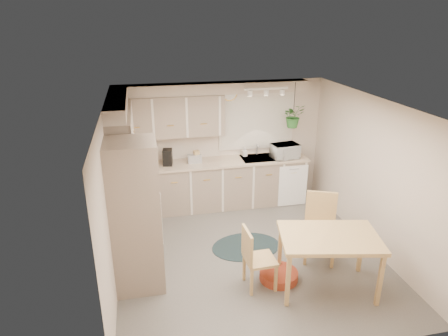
{
  "coord_description": "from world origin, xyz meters",
  "views": [
    {
      "loc": [
        -1.52,
        -5.21,
        3.56
      ],
      "look_at": [
        -0.28,
        0.55,
        1.28
      ],
      "focal_mm": 32.0,
      "sensor_mm": 36.0,
      "label": 1
    }
  ],
  "objects_px": {
    "chair_back": "(320,229)",
    "braided_rug": "(246,246)",
    "dining_table": "(327,262)",
    "chair_left": "(260,258)",
    "microwave": "(285,150)",
    "pet_bed": "(279,275)"
  },
  "relations": [
    {
      "from": "microwave",
      "to": "braided_rug",
      "type": "bearing_deg",
      "value": -137.19
    },
    {
      "from": "dining_table",
      "to": "chair_back",
      "type": "relative_size",
      "value": 1.25
    },
    {
      "from": "chair_back",
      "to": "microwave",
      "type": "relative_size",
      "value": 2.05
    },
    {
      "from": "pet_bed",
      "to": "microwave",
      "type": "height_order",
      "value": "microwave"
    },
    {
      "from": "chair_back",
      "to": "microwave",
      "type": "bearing_deg",
      "value": -72.0
    },
    {
      "from": "dining_table",
      "to": "pet_bed",
      "type": "height_order",
      "value": "dining_table"
    },
    {
      "from": "chair_left",
      "to": "microwave",
      "type": "height_order",
      "value": "microwave"
    },
    {
      "from": "chair_left",
      "to": "microwave",
      "type": "relative_size",
      "value": 1.77
    },
    {
      "from": "chair_back",
      "to": "pet_bed",
      "type": "bearing_deg",
      "value": 47.96
    },
    {
      "from": "dining_table",
      "to": "microwave",
      "type": "xyz_separation_m",
      "value": [
        0.35,
        2.71,
        0.7
      ]
    },
    {
      "from": "dining_table",
      "to": "braided_rug",
      "type": "distance_m",
      "value": 1.52
    },
    {
      "from": "dining_table",
      "to": "braided_rug",
      "type": "xyz_separation_m",
      "value": [
        -0.81,
        1.22,
        -0.4
      ]
    },
    {
      "from": "chair_left",
      "to": "pet_bed",
      "type": "bearing_deg",
      "value": 101.53
    },
    {
      "from": "microwave",
      "to": "pet_bed",
      "type": "bearing_deg",
      "value": -120.19
    },
    {
      "from": "chair_back",
      "to": "braided_rug",
      "type": "bearing_deg",
      "value": -6.57
    },
    {
      "from": "chair_left",
      "to": "microwave",
      "type": "distance_m",
      "value": 2.85
    },
    {
      "from": "chair_back",
      "to": "pet_bed",
      "type": "xyz_separation_m",
      "value": [
        -0.77,
        -0.37,
        -0.46
      ]
    },
    {
      "from": "chair_left",
      "to": "braided_rug",
      "type": "xyz_separation_m",
      "value": [
        0.08,
        1.0,
        -0.45
      ]
    },
    {
      "from": "dining_table",
      "to": "chair_left",
      "type": "xyz_separation_m",
      "value": [
        -0.88,
        0.22,
        0.04
      ]
    },
    {
      "from": "braided_rug",
      "to": "pet_bed",
      "type": "distance_m",
      "value": 0.95
    },
    {
      "from": "chair_left",
      "to": "pet_bed",
      "type": "xyz_separation_m",
      "value": [
        0.31,
        0.08,
        -0.39
      ]
    },
    {
      "from": "chair_left",
      "to": "dining_table",
      "type": "bearing_deg",
      "value": 73.84
    }
  ]
}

